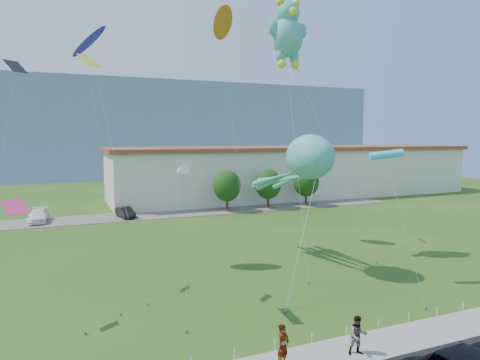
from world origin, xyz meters
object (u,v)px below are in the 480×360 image
pedestrian_right (358,335)px  parked_car_white (38,216)px  parked_car_black (125,212)px  teddy_bear_kite (288,32)px  warehouse (296,171)px  octopus_kite (301,166)px  pedestrian_left (283,346)px

pedestrian_right → parked_car_white: bearing=127.2°
parked_car_black → teddy_bear_kite: teddy_bear_kite is taller
warehouse → parked_car_white: (-38.64, -8.50, -3.35)m
warehouse → octopus_kite: 40.51m
warehouse → octopus_kite: (-19.76, -35.19, 3.60)m
pedestrian_left → pedestrian_right: 3.61m
parked_car_black → octopus_kite: octopus_kite is taller
teddy_bear_kite → pedestrian_left: bearing=-118.8°
octopus_kite → warehouse: bearing=60.7°
pedestrian_right → octopus_kite: bearing=87.6°
pedestrian_left → pedestrian_right: size_ratio=1.05×
parked_car_black → pedestrian_right: bearing=-93.1°
octopus_kite → teddy_bear_kite: bearing=76.5°
parked_car_white → parked_car_black: 9.68m
parked_car_white → parked_car_black: (9.62, -1.03, -0.07)m
pedestrian_right → parked_car_white: (-14.84, 38.69, -0.20)m
warehouse → pedestrian_right: 52.94m
parked_car_black → octopus_kite: 28.16m
pedestrian_right → parked_car_white: 41.44m
pedestrian_right → parked_car_black: pedestrian_right is taller
parked_car_white → octopus_kite: size_ratio=0.40×
parked_car_black → teddy_bear_kite: (10.22, -21.69, 17.41)m
parked_car_black → teddy_bear_kite: bearing=-75.7°
warehouse → pedestrian_left: 54.34m
warehouse → pedestrian_right: (-23.79, -47.19, -3.14)m
parked_car_black → octopus_kite: size_ratio=0.32×
pedestrian_left → octopus_kite: 15.45m
warehouse → parked_car_white: bearing=-167.6°
parked_car_white → octopus_kite: (18.88, -26.69, 6.95)m
octopus_kite → parked_car_black: bearing=109.8°
pedestrian_right → parked_car_white: size_ratio=0.36×
pedestrian_right → octopus_kite: size_ratio=0.14×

